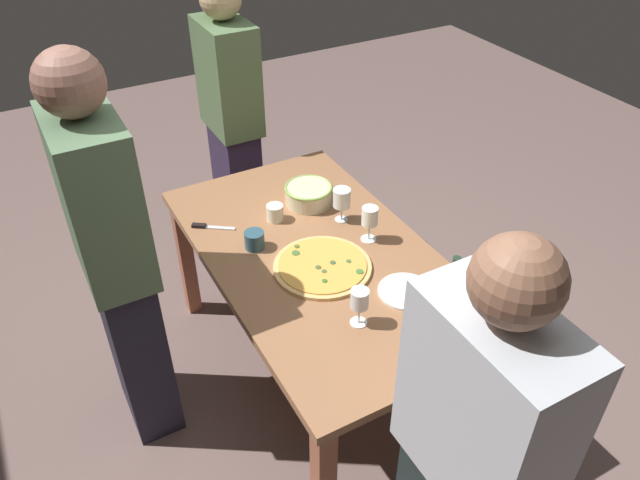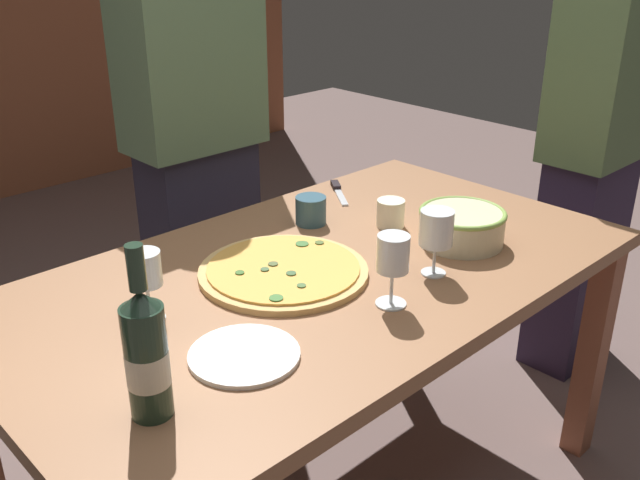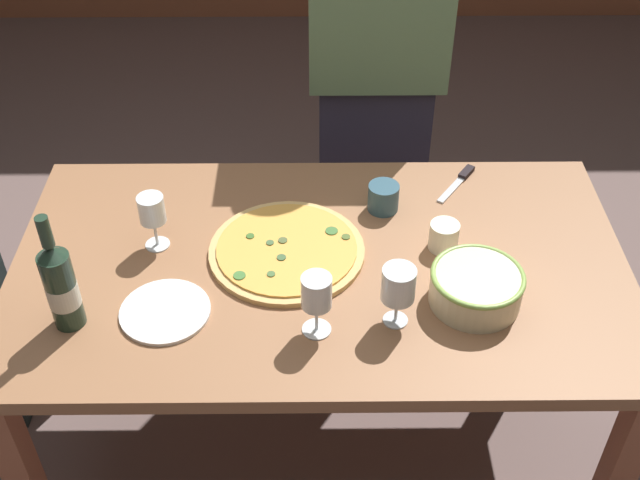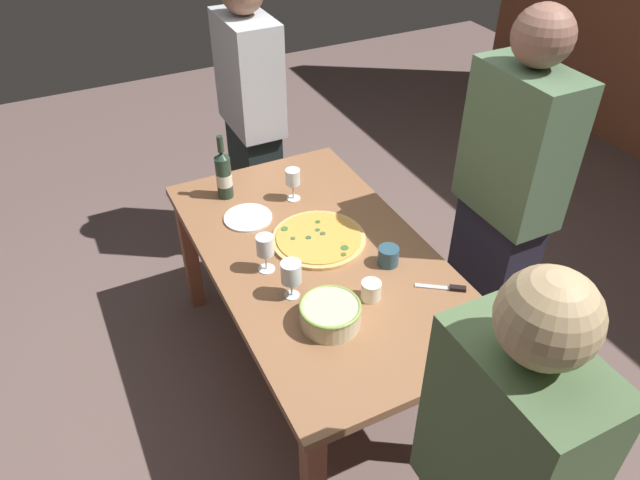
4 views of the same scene
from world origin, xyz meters
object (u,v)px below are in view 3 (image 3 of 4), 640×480
object	(u,v)px
wine_glass_by_bottle	(152,211)
pizza_knife	(460,179)
dining_table	(320,288)
pizza	(287,250)
wine_glass_far_left	(316,294)
side_plate	(165,311)
wine_glass_near_pizza	(398,287)
person_guest_right	(376,70)
wine_bottle	(61,285)
cup_ceramic	(444,236)
cup_amber	(383,197)
serving_bowl	(476,286)

from	to	relation	value
wine_glass_by_bottle	pizza_knife	world-z (taller)	wine_glass_by_bottle
dining_table	pizza	xyz separation A→B (m)	(-0.09, 0.04, 0.10)
wine_glass_far_left	side_plate	bearing A→B (deg)	170.84
dining_table	wine_glass_near_pizza	distance (m)	0.34
person_guest_right	wine_glass_far_left	bearing A→B (deg)	2.49
wine_bottle	side_plate	bearing A→B (deg)	7.10
pizza	wine_glass_near_pizza	bearing A→B (deg)	-42.89
cup_ceramic	person_guest_right	bearing A→B (deg)	100.28
wine_bottle	pizza_knife	world-z (taller)	wine_bottle
dining_table	cup_amber	size ratio (longest dim) A/B	18.55
wine_glass_near_pizza	wine_glass_far_left	world-z (taller)	wine_glass_far_left
wine_glass_far_left	person_guest_right	bearing A→B (deg)	79.00
cup_amber	pizza_knife	distance (m)	0.27
cup_ceramic	side_plate	bearing A→B (deg)	-161.39
dining_table	pizza	distance (m)	0.14
pizza	wine_glass_far_left	bearing A→B (deg)	-74.42
serving_bowl	pizza_knife	distance (m)	0.50
pizza	wine_bottle	world-z (taller)	wine_bottle
wine_glass_by_bottle	pizza_knife	xyz separation A→B (m)	(0.85, 0.28, -0.11)
serving_bowl	wine_glass_far_left	xyz separation A→B (m)	(-0.39, -0.09, 0.07)
wine_glass_by_bottle	cup_ceramic	size ratio (longest dim) A/B	2.04
wine_bottle	pizza_knife	xyz separation A→B (m)	(1.01, 0.56, -0.12)
wine_glass_near_pizza	wine_glass_far_left	distance (m)	0.19
wine_glass_by_bottle	dining_table	bearing A→B (deg)	-9.58
cup_amber	side_plate	world-z (taller)	cup_amber
wine_bottle	cup_amber	size ratio (longest dim) A/B	3.70
dining_table	side_plate	xyz separation A→B (m)	(-0.38, -0.18, 0.10)
pizza	pizza_knife	xyz separation A→B (m)	(0.50, 0.32, -0.00)
cup_amber	wine_bottle	bearing A→B (deg)	-150.92
pizza	wine_glass_near_pizza	distance (m)	0.38
side_plate	cup_ceramic	bearing A→B (deg)	18.61
wine_bottle	pizza_knife	bearing A→B (deg)	28.97
wine_bottle	wine_glass_near_pizza	xyz separation A→B (m)	(0.77, -0.00, -0.01)
wine_glass_near_pizza	pizza_knife	distance (m)	0.62
cup_ceramic	person_guest_right	xyz separation A→B (m)	(-0.13, 0.74, 0.09)
wine_glass_far_left	dining_table	bearing A→B (deg)	87.57
dining_table	cup_amber	bearing A→B (deg)	51.47
pizza	cup_ceramic	size ratio (longest dim) A/B	5.26
pizza	pizza_knife	bearing A→B (deg)	32.25
side_plate	pizza_knife	xyz separation A→B (m)	(0.79, 0.53, 0.00)
person_guest_right	wine_glass_by_bottle	bearing A→B (deg)	-27.21
pizza	wine_glass_far_left	distance (m)	0.31
dining_table	cup_amber	world-z (taller)	cup_amber
pizza	serving_bowl	world-z (taller)	serving_bowl
serving_bowl	side_plate	distance (m)	0.75
person_guest_right	side_plate	bearing A→B (deg)	-16.66
dining_table	person_guest_right	distance (m)	0.85
serving_bowl	wine_bottle	distance (m)	0.98
dining_table	side_plate	size ratio (longest dim) A/B	7.28
wine_glass_near_pizza	cup_ceramic	size ratio (longest dim) A/B	2.09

